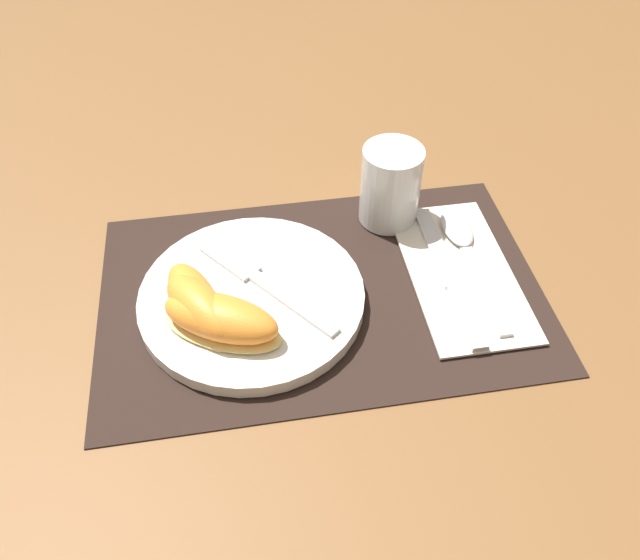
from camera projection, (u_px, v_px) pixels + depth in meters
name	position (u px, v px, depth m)	size (l,w,h in m)	color
ground_plane	(321.00, 292.00, 0.68)	(3.00, 3.00, 0.00)	brown
placemat	(321.00, 291.00, 0.68)	(0.48, 0.31, 0.00)	black
plate	(252.00, 298.00, 0.66)	(0.24, 0.24, 0.02)	white
juice_glass	(390.00, 189.00, 0.73)	(0.07, 0.07, 0.10)	silver
napkin	(461.00, 273.00, 0.69)	(0.11, 0.22, 0.00)	silver
knife	(449.00, 277.00, 0.68)	(0.02, 0.21, 0.01)	silver
spoon	(464.00, 243.00, 0.72)	(0.03, 0.20, 0.01)	silver
fork	(258.00, 279.00, 0.67)	(0.13, 0.16, 0.00)	silver
citrus_wedge_0	(195.00, 300.00, 0.63)	(0.08, 0.12, 0.04)	#F4DB84
citrus_wedge_1	(201.00, 310.00, 0.61)	(0.09, 0.11, 0.04)	#F4DB84
citrus_wedge_2	(221.00, 320.00, 0.61)	(0.13, 0.10, 0.04)	#F4DB84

